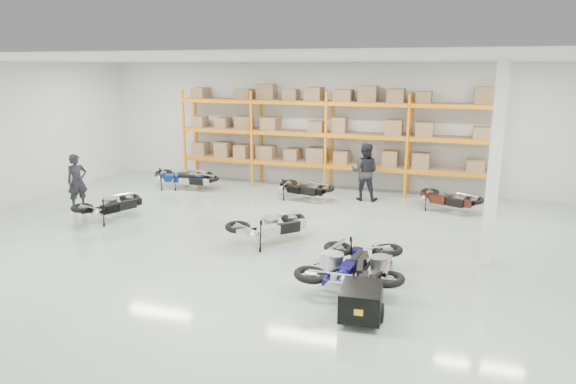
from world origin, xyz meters
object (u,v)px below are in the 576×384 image
(moto_touring_right, at_px, (376,258))
(moto_back_b, at_px, (192,176))
(moto_black_far_left, at_px, (110,201))
(moto_back_a, at_px, (181,173))
(person_back, at_px, (365,172))
(trailer, at_px, (361,301))
(person_left, at_px, (77,181))
(moto_back_d, at_px, (448,195))
(moto_back_c, at_px, (303,184))
(moto_blue_centre, at_px, (336,258))
(moto_silver_left, at_px, (270,221))

(moto_touring_right, distance_m, moto_back_b, 9.89)
(moto_black_far_left, bearing_deg, moto_back_a, -65.80)
(moto_touring_right, bearing_deg, person_back, 94.55)
(trailer, bearing_deg, person_left, 150.68)
(moto_black_far_left, xyz_separation_m, moto_back_d, (9.29, 4.00, -0.02))
(moto_touring_right, xyz_separation_m, moto_back_c, (-3.40, 6.13, -0.05))
(moto_touring_right, xyz_separation_m, moto_back_d, (1.22, 6.20, -0.05))
(moto_touring_right, relative_size, trailer, 1.26)
(moto_back_a, relative_size, person_back, 1.01)
(trailer, height_order, person_left, person_left)
(moto_back_a, xyz_separation_m, moto_back_b, (0.48, -0.04, -0.09))
(moto_blue_centre, height_order, person_left, person_left)
(moto_back_c, bearing_deg, moto_back_a, 103.05)
(moto_touring_right, distance_m, moto_back_a, 10.29)
(moto_back_c, bearing_deg, person_back, -55.76)
(moto_silver_left, relative_size, trailer, 1.25)
(moto_silver_left, height_order, moto_back_b, moto_silver_left)
(moto_back_b, height_order, moto_back_c, moto_back_c)
(moto_back_b, relative_size, moto_back_c, 0.93)
(trailer, distance_m, moto_back_b, 10.98)
(moto_black_far_left, bearing_deg, moto_blue_centre, -175.13)
(moto_blue_centre, relative_size, person_left, 1.12)
(moto_back_d, distance_m, person_left, 11.52)
(moto_blue_centre, distance_m, moto_touring_right, 0.81)
(moto_back_c, bearing_deg, moto_back_d, -73.71)
(moto_back_b, bearing_deg, moto_back_c, -88.64)
(moto_silver_left, xyz_separation_m, moto_back_d, (4.16, 4.46, -0.04))
(moto_black_far_left, xyz_separation_m, moto_back_b, (0.42, 4.08, -0.06))
(moto_back_d, bearing_deg, moto_touring_right, -166.13)
(trailer, relative_size, person_left, 0.88)
(trailer, relative_size, moto_back_c, 0.87)
(moto_blue_centre, bearing_deg, moto_back_c, -61.34)
(moto_silver_left, xyz_separation_m, moto_back_a, (-5.19, 4.57, 0.01))
(moto_silver_left, distance_m, moto_back_c, 4.41)
(moto_back_a, bearing_deg, moto_black_far_left, 175.57)
(moto_back_a, bearing_deg, moto_back_d, -95.94)
(trailer, relative_size, moto_back_b, 0.93)
(moto_back_b, xyz_separation_m, moto_back_d, (8.86, -0.08, 0.04))
(moto_back_d, relative_size, person_back, 0.91)
(moto_black_far_left, height_order, moto_back_a, moto_back_a)
(trailer, xyz_separation_m, moto_back_c, (-3.40, 7.72, 0.17))
(trailer, xyz_separation_m, person_left, (-9.81, 4.52, 0.49))
(moto_silver_left, distance_m, moto_back_a, 6.91)
(moto_black_far_left, distance_m, moto_back_d, 10.11)
(moto_blue_centre, height_order, moto_silver_left, moto_blue_centre)
(moto_silver_left, distance_m, person_left, 6.98)
(moto_back_a, distance_m, person_left, 3.80)
(moto_blue_centre, relative_size, trailer, 1.27)
(person_left, bearing_deg, moto_back_c, -33.20)
(moto_touring_right, height_order, moto_back_c, moto_touring_right)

